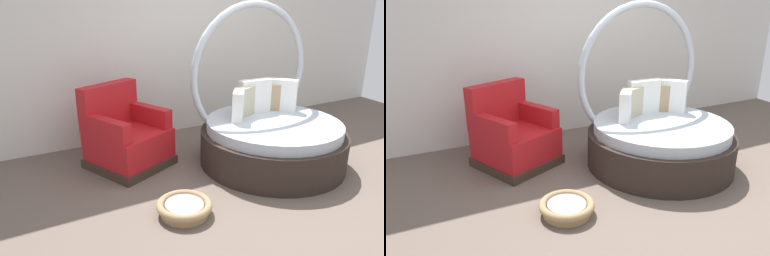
% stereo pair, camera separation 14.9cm
% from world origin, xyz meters
% --- Properties ---
extents(ground_plane, '(8.00, 8.00, 0.02)m').
position_xyz_m(ground_plane, '(0.00, 0.00, -0.01)').
color(ground_plane, '#66564C').
extents(back_wall, '(8.00, 0.12, 3.12)m').
position_xyz_m(back_wall, '(0.00, 2.27, 1.56)').
color(back_wall, silver).
rests_on(back_wall, ground_plane).
extents(round_daybed, '(1.69, 1.69, 1.85)m').
position_xyz_m(round_daybed, '(0.33, 0.70, 0.37)').
color(round_daybed, '#2D231E').
rests_on(round_daybed, ground_plane).
extents(red_armchair, '(1.05, 1.05, 0.94)m').
position_xyz_m(red_armchair, '(-1.19, 1.41, 0.33)').
color(red_armchair, '#38281E').
rests_on(red_armchair, ground_plane).
extents(pet_basket, '(0.51, 0.51, 0.13)m').
position_xyz_m(pet_basket, '(-1.09, 0.13, 0.07)').
color(pet_basket, '#9E7F56').
rests_on(pet_basket, ground_plane).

